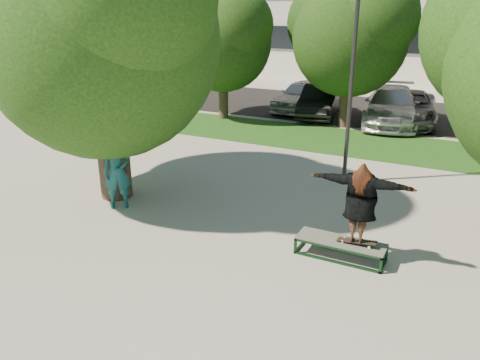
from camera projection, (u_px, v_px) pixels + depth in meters
The scene contains 14 objects.
ground at pixel (235, 244), 10.18m from camera, with size 120.00×120.00×0.00m, color gray.
grass_strip at pixel (377, 145), 17.66m from camera, with size 30.00×4.00×0.02m, color #174A15.
asphalt_strip at pixel (385, 112), 23.51m from camera, with size 40.00×8.00×0.01m, color black.
tree_left at pixel (101, 27), 11.46m from camera, with size 6.96×5.95×7.12m.
bg_tree_left at pixel (222, 36), 21.01m from camera, with size 5.28×4.51×5.77m.
bg_tree_mid at pixel (349, 31), 19.35m from camera, with size 5.76×4.92×6.24m.
lamppost at pixel (352, 74), 12.84m from camera, with size 0.25×0.15×6.11m.
grind_box at pixel (340, 249), 9.58m from camera, with size 1.80×0.60×0.38m.
skater_rig at pixel (360, 203), 9.07m from camera, with size 2.02×0.57×1.71m.
bystander at pixel (117, 172), 11.80m from camera, with size 0.70×0.46×1.92m, color #175559.
car_silver_a at pixel (303, 96), 23.59m from camera, with size 1.84×4.56×1.55m, color #B5B4B9.
car_dark at pixel (320, 101), 22.31m from camera, with size 1.60×4.58×1.51m, color black.
car_grey at pixel (407, 108), 20.86m from camera, with size 2.41×5.24×1.46m, color #5A5A5F.
car_silver_b at pixel (391, 106), 20.86m from camera, with size 2.27×5.58×1.62m, color silver.
Camera 1 is at (4.32, -8.01, 4.77)m, focal length 35.00 mm.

